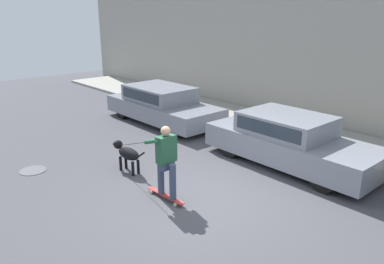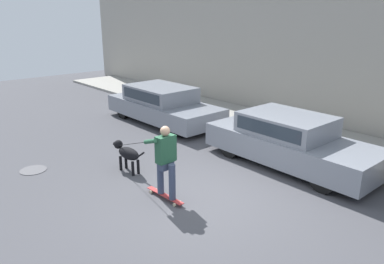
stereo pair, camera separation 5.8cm
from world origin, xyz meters
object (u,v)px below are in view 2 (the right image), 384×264
dog (127,153)px  skateboarder (165,159)px  parked_car_1 (290,141)px  parked_car_0 (163,105)px

dog → skateboarder: (1.78, -0.20, 0.44)m
dog → skateboarder: 1.85m
parked_car_1 → skateboarder: size_ratio=1.69×
parked_car_0 → dog: parked_car_0 is taller
parked_car_0 → dog: bearing=-48.8°
parked_car_0 → dog: size_ratio=3.90×
parked_car_0 → parked_car_1: size_ratio=1.03×
parked_car_0 → dog: (2.93, -3.31, -0.15)m
skateboarder → parked_car_0: bearing=-38.7°
dog → parked_car_1: bearing=-129.8°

